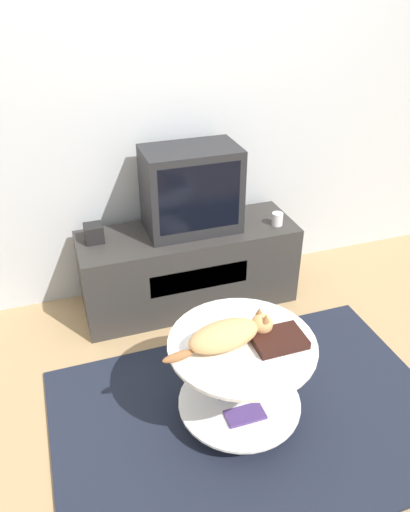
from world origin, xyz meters
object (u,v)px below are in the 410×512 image
cat (228,334)px  dvd_box (279,340)px  tv (191,190)px  speaker (94,233)px

cat → dvd_box: bearing=-24.1°
dvd_box → cat: 0.23m
tv → speaker: 0.65m
speaker → cat: size_ratio=0.20×
tv → speaker: tv is taller
cat → speaker: bearing=104.6°
dvd_box → cat: bearing=163.3°
speaker → dvd_box: 1.35m
tv → speaker: bearing=177.7°
tv → dvd_box: (0.05, -1.15, -0.27)m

